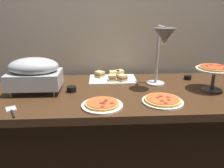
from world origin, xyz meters
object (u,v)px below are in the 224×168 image
pizza_plate_front (162,101)px  pizza_plate_center (102,104)px  heat_lamp (163,42)px  sauce_cup_far (72,89)px  sandwich_platter (113,77)px  serving_spatula (12,111)px  chafing_dish (34,73)px  sauce_cup_near (188,77)px  pizza_plate_raised_stand (214,71)px

pizza_plate_front → pizza_plate_center: size_ratio=1.03×
heat_lamp → sauce_cup_far: bearing=-178.8°
sandwich_platter → serving_spatula: 0.86m
chafing_dish → sandwich_platter: 0.64m
heat_lamp → pizza_plate_center: size_ratio=1.79×
sauce_cup_far → sauce_cup_near: bearing=14.5°
sauce_cup_near → serving_spatula: 1.37m
sauce_cup_far → serving_spatula: size_ratio=0.41×
heat_lamp → pizza_plate_center: (-0.43, -0.28, -0.34)m
pizza_plate_center → sandwich_platter: bearing=79.4°
pizza_plate_raised_stand → sauce_cup_near: 0.31m
chafing_dish → sauce_cup_near: (1.20, 0.24, -0.12)m
pizza_plate_center → pizza_plate_raised_stand: bearing=16.7°
pizza_plate_front → sandwich_platter: size_ratio=0.68×
chafing_dish → pizza_plate_front: chafing_dish is taller
pizza_plate_raised_stand → serving_spatula: (-1.33, -0.29, -0.14)m
heat_lamp → serving_spatula: size_ratio=2.72×
sandwich_platter → serving_spatula: (-0.63, -0.59, -0.02)m
pizza_plate_front → sauce_cup_far: size_ratio=3.81×
chafing_dish → heat_lamp: size_ratio=0.79×
pizza_plate_raised_stand → sauce_cup_near: (-0.08, 0.27, -0.13)m
pizza_plate_front → heat_lamp: bearing=79.6°
pizza_plate_raised_stand → sauce_cup_far: size_ratio=3.78×
pizza_plate_center → serving_spatula: bearing=-175.3°
sauce_cup_far → chafing_dish: bearing=178.2°
pizza_plate_front → sauce_cup_near: 0.58m
pizza_plate_raised_stand → heat_lamp: bearing=174.3°
heat_lamp → sauce_cup_near: (0.30, 0.23, -0.33)m
pizza_plate_front → pizza_plate_raised_stand: size_ratio=1.01×
chafing_dish → serving_spatula: chafing_dish is taller
pizza_plate_front → serving_spatula: (-0.91, -0.08, -0.01)m
pizza_plate_raised_stand → sauce_cup_far: pizza_plate_raised_stand is taller
heat_lamp → pizza_plate_center: bearing=-146.8°
sandwich_platter → sauce_cup_far: bearing=-138.7°
pizza_plate_center → sauce_cup_far: bearing=128.9°
chafing_dish → sandwich_platter: chafing_dish is taller
serving_spatula → pizza_plate_front: bearing=5.1°
heat_lamp → pizza_plate_center: heat_lamp is taller
sauce_cup_near → pizza_plate_raised_stand: bearing=-74.0°
pizza_plate_front → pizza_plate_center: bearing=-174.3°
sandwich_platter → sauce_cup_far: 0.42m
chafing_dish → sandwich_platter: bearing=25.5°
pizza_plate_raised_stand → sauce_cup_far: 1.03m
pizza_plate_center → sauce_cup_far: sauce_cup_far is taller
pizza_plate_raised_stand → sandwich_platter: pizza_plate_raised_stand is taller
chafing_dish → sauce_cup_near: chafing_dish is taller
chafing_dish → pizza_plate_raised_stand: chafing_dish is taller
chafing_dish → pizza_plate_center: 0.56m
sauce_cup_near → pizza_plate_front: bearing=-126.2°
heat_lamp → sandwich_platter: size_ratio=1.18×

